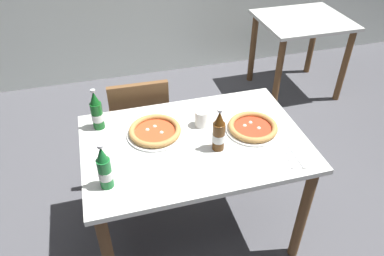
% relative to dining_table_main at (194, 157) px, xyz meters
% --- Properties ---
extents(ground_plane, '(8.00, 8.00, 0.00)m').
position_rel_dining_table_main_xyz_m(ground_plane, '(0.00, 0.00, -0.64)').
color(ground_plane, '#4C4C51').
extents(dining_table_main, '(1.20, 0.80, 0.75)m').
position_rel_dining_table_main_xyz_m(dining_table_main, '(0.00, 0.00, 0.00)').
color(dining_table_main, silver).
rests_on(dining_table_main, ground_plane).
extents(chair_behind_table, '(0.41, 0.41, 0.85)m').
position_rel_dining_table_main_xyz_m(chair_behind_table, '(-0.22, 0.61, -0.15)').
color(chair_behind_table, brown).
rests_on(chair_behind_table, ground_plane).
extents(dining_table_background, '(0.80, 0.70, 0.75)m').
position_rel_dining_table_main_xyz_m(dining_table_background, '(1.44, 1.43, -0.04)').
color(dining_table_background, silver).
rests_on(dining_table_background, ground_plane).
extents(pizza_margherita_near, '(0.31, 0.31, 0.04)m').
position_rel_dining_table_main_xyz_m(pizza_margherita_near, '(-0.19, 0.11, 0.14)').
color(pizza_margherita_near, white).
rests_on(pizza_margherita_near, dining_table_main).
extents(pizza_marinara_far, '(0.30, 0.30, 0.04)m').
position_rel_dining_table_main_xyz_m(pizza_marinara_far, '(0.34, 0.00, 0.14)').
color(pizza_marinara_far, white).
rests_on(pizza_marinara_far, dining_table_main).
extents(beer_bottle_left, '(0.07, 0.07, 0.25)m').
position_rel_dining_table_main_xyz_m(beer_bottle_left, '(0.10, -0.09, 0.22)').
color(beer_bottle_left, '#512D0F').
rests_on(beer_bottle_left, dining_table_main).
extents(beer_bottle_center, '(0.07, 0.07, 0.25)m').
position_rel_dining_table_main_xyz_m(beer_bottle_center, '(-0.48, -0.21, 0.22)').
color(beer_bottle_center, '#196B2D').
rests_on(beer_bottle_center, dining_table_main).
extents(beer_bottle_right, '(0.07, 0.07, 0.25)m').
position_rel_dining_table_main_xyz_m(beer_bottle_right, '(-0.48, 0.26, 0.22)').
color(beer_bottle_right, '#14591E').
rests_on(beer_bottle_right, dining_table_main).
extents(napkin_with_cutlery, '(0.21, 0.21, 0.01)m').
position_rel_dining_table_main_xyz_m(napkin_with_cutlery, '(0.45, -0.26, 0.12)').
color(napkin_with_cutlery, white).
rests_on(napkin_with_cutlery, dining_table_main).
extents(paper_cup, '(0.07, 0.07, 0.09)m').
position_rel_dining_table_main_xyz_m(paper_cup, '(0.07, 0.12, 0.16)').
color(paper_cup, white).
rests_on(paper_cup, dining_table_main).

